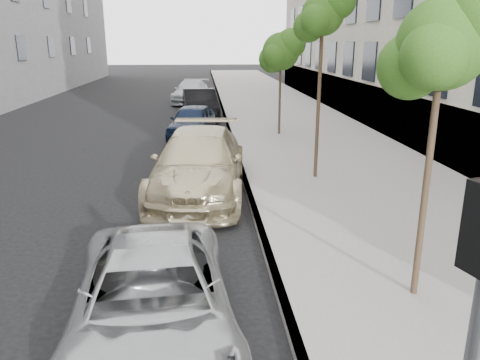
{
  "coord_description": "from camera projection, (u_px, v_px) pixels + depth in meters",
  "views": [
    {
      "loc": [
        0.02,
        -4.67,
        3.85
      ],
      "look_at": [
        0.66,
        3.22,
        1.5
      ],
      "focal_mm": 35.0,
      "sensor_mm": 36.0,
      "label": 1
    }
  ],
  "objects": [
    {
      "name": "sidewalk",
      "position": [
        272.0,
        105.0,
        28.8
      ],
      "size": [
        6.4,
        72.0,
        0.14
      ],
      "primitive_type": "cube",
      "color": "gray",
      "rests_on": "ground"
    },
    {
      "name": "curb",
      "position": [
        221.0,
        106.0,
        28.56
      ],
      "size": [
        0.15,
        72.0,
        0.14
      ],
      "primitive_type": "cube",
      "color": "#9E9B93",
      "rests_on": "ground"
    },
    {
      "name": "tree_near",
      "position": [
        445.0,
        44.0,
        6.15
      ],
      "size": [
        1.6,
        1.4,
        4.47
      ],
      "color": "#38281C",
      "rests_on": "sidewalk"
    },
    {
      "name": "tree_mid",
      "position": [
        324.0,
        15.0,
        12.17
      ],
      "size": [
        1.51,
        1.31,
        5.14
      ],
      "color": "#38281C",
      "rests_on": "sidewalk"
    },
    {
      "name": "tree_far",
      "position": [
        282.0,
        51.0,
        18.67
      ],
      "size": [
        1.81,
        1.61,
        4.23
      ],
      "color": "#38281C",
      "rests_on": "sidewalk"
    },
    {
      "name": "minivan",
      "position": [
        153.0,
        301.0,
        6.05
      ],
      "size": [
        2.44,
        4.64,
        1.24
      ],
      "primitive_type": "imported",
      "rotation": [
        0.0,
        0.0,
        0.09
      ],
      "color": "#A9ABAE",
      "rests_on": "ground"
    },
    {
      "name": "suv",
      "position": [
        199.0,
        163.0,
        12.12
      ],
      "size": [
        2.78,
        5.8,
        1.63
      ],
      "primitive_type": "imported",
      "rotation": [
        0.0,
        0.0,
        -0.09
      ],
      "color": "#C2B28A",
      "rests_on": "ground"
    },
    {
      "name": "sedan_blue",
      "position": [
        192.0,
        121.0,
        19.41
      ],
      "size": [
        2.25,
        4.17,
        1.35
      ],
      "primitive_type": "imported",
      "rotation": [
        0.0,
        0.0,
        -0.17
      ],
      "color": "black",
      "rests_on": "ground"
    },
    {
      "name": "sedan_black",
      "position": [
        200.0,
        104.0,
        24.06
      ],
      "size": [
        2.01,
        4.71,
        1.51
      ],
      "primitive_type": "imported",
      "rotation": [
        0.0,
        0.0,
        0.09
      ],
      "color": "black",
      "rests_on": "ground"
    },
    {
      "name": "sedan_rear",
      "position": [
        191.0,
        92.0,
        30.34
      ],
      "size": [
        2.67,
        5.18,
        1.44
      ],
      "primitive_type": "imported",
      "rotation": [
        0.0,
        0.0,
        -0.14
      ],
      "color": "#A3A7AB",
      "rests_on": "ground"
    }
  ]
}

